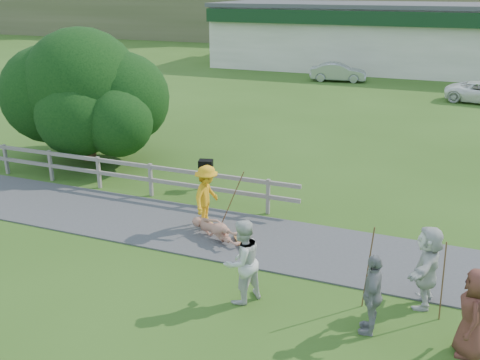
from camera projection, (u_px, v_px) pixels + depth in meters
The scene contains 19 objects.
ground at pixel (154, 250), 13.89m from camera, with size 260.00×260.00×0.00m, color #2E5117.
path at pixel (181, 226), 15.19m from camera, with size 34.00×3.00×0.04m, color #3B3B3D.
fence at pixel (83, 165), 18.10m from camera, with size 15.05×0.10×1.10m.
strip_mall at pixel (420, 37), 42.19m from camera, with size 32.50×10.75×5.10m.
skater_rider at pixel (207, 200), 14.80m from camera, with size 1.15×0.66×1.77m, color #EFA516.
skater_fallen at pixel (216, 229), 14.34m from camera, with size 1.67×0.40×0.61m, color #AF7660.
spectator_a at pixel (242, 262), 11.36m from camera, with size 0.92×0.72×1.90m, color silver.
spectator_b at pixel (372, 294), 10.36m from camera, with size 0.99×0.41×1.70m, color gray.
spectator_c at pixel (474, 313), 9.69m from camera, with size 0.86×0.56×1.77m, color brown.
spectator_d at pixel (427, 266), 11.24m from camera, with size 1.70×0.54×1.83m, color silver.
car_silver at pixel (338, 72), 37.80m from camera, with size 1.36×3.90×1.28m, color #A4A7AC.
tree at pixel (86, 115), 20.47m from camera, with size 7.11×7.11×3.58m, color black, non-canonical shape.
bbq at pixel (206, 174), 17.93m from camera, with size 0.46×0.35×1.00m, color black, non-canonical shape.
longboard_rider at pixel (207, 227), 15.09m from camera, with size 0.81×0.20×0.09m, color #9A6632, non-canonical shape.
longboard_fallen at pixel (242, 244), 14.07m from camera, with size 0.92×0.22×0.10m, color #9A6632, non-canonical shape.
helmet at pixel (241, 234), 14.51m from camera, with size 0.26×0.26×0.26m, color #A41510.
pole_rider at pixel (232, 196), 14.93m from camera, with size 0.03×0.03×1.84m, color brown.
pole_spec_left at pixel (368, 268), 11.12m from camera, with size 0.03×0.03×1.89m, color brown.
pole_spec_right at pixel (443, 282), 10.73m from camera, with size 0.03×0.03×1.76m, color brown.
Camera 1 is at (6.59, -10.75, 6.50)m, focal length 40.00 mm.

